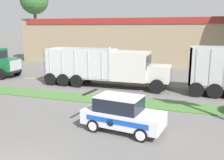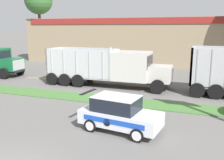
{
  "view_description": "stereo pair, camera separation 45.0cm",
  "coord_description": "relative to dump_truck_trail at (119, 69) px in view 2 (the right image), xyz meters",
  "views": [
    {
      "loc": [
        5.88,
        -6.07,
        5.12
      ],
      "look_at": [
        0.51,
        10.36,
        1.48
      ],
      "focal_mm": 40.0,
      "sensor_mm": 36.0,
      "label": 1
    },
    {
      "loc": [
        6.31,
        -5.92,
        5.12
      ],
      "look_at": [
        0.51,
        10.36,
        1.48
      ],
      "focal_mm": 40.0,
      "sensor_mm": 36.0,
      "label": 2
    }
  ],
  "objects": [
    {
      "name": "dump_truck_trail",
      "position": [
        0.0,
        0.0,
        0.0
      ],
      "size": [
        11.11,
        2.86,
        3.55
      ],
      "color": "black",
      "rests_on": "ground_plane"
    },
    {
      "name": "centre_line_2",
      "position": [
        -9.1,
        0.83,
        -1.62
      ],
      "size": [
        2.4,
        0.14,
        0.01
      ],
      "primitive_type": "cube",
      "color": "yellow",
      "rests_on": "ground_plane"
    },
    {
      "name": "grass_verge",
      "position": [
        0.32,
        -4.23,
        -1.6
      ],
      "size": [
        120.0,
        2.11,
        0.06
      ],
      "primitive_type": "cube",
      "color": "#477538",
      "rests_on": "ground_plane"
    },
    {
      "name": "centre_line_3",
      "position": [
        -3.7,
        0.83,
        -1.62
      ],
      "size": [
        2.4,
        0.14,
        0.01
      ],
      "primitive_type": "cube",
      "color": "yellow",
      "rests_on": "ground_plane"
    },
    {
      "name": "rally_car",
      "position": [
        2.97,
        -9.02,
        -0.73
      ],
      "size": [
        4.26,
        2.33,
        1.81
      ],
      "color": "silver",
      "rests_on": "ground_plane"
    },
    {
      "name": "store_building_backdrop",
      "position": [
        0.06,
        17.82,
        1.59
      ],
      "size": [
        37.52,
        12.1,
        6.43
      ],
      "color": "#9E896B",
      "rests_on": "ground_plane"
    },
    {
      "name": "centre_line_4",
      "position": [
        1.7,
        0.83,
        -1.62
      ],
      "size": [
        2.4,
        0.14,
        0.01
      ],
      "primitive_type": "cube",
      "color": "yellow",
      "rests_on": "ground_plane"
    },
    {
      "name": "centre_line_5",
      "position": [
        7.1,
        0.83,
        -1.62
      ],
      "size": [
        2.4,
        0.14,
        0.01
      ],
      "primitive_type": "cube",
      "color": "yellow",
      "rests_on": "ground_plane"
    }
  ]
}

